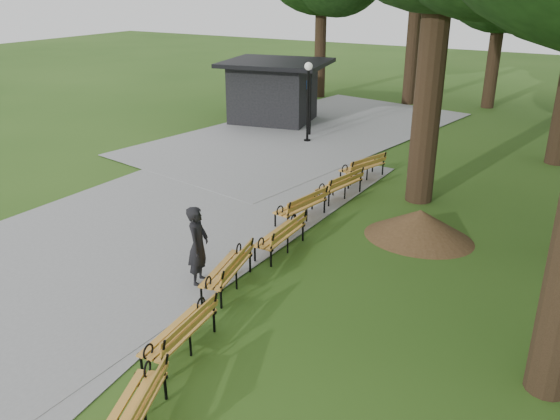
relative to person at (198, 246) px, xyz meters
The scene contains 13 objects.
ground 1.50m from the person, 51.78° to the right, with size 100.00×100.00×0.00m, color #2B5017.
path 3.96m from the person, 147.68° to the left, with size 12.00×38.00×0.06m, color gray.
person is the anchor object (origin of this frame).
kiosk 15.59m from the person, 114.83° to the left, with size 4.55×3.96×2.85m, color black, non-canonical shape.
lamp_post 12.27m from the person, 106.40° to the left, with size 0.32×0.32×3.23m.
dirt_mound 5.89m from the person, 53.97° to the left, with size 2.38×2.38×0.78m, color #47301C.
bench_1 4.60m from the person, 64.93° to the right, with size 1.90×0.64×0.88m, color orange, non-canonical shape.
bench_2 2.59m from the person, 60.40° to the right, with size 1.90×0.64×0.88m, color orange, non-canonical shape.
bench_3 0.80m from the person, 11.86° to the left, with size 1.90×0.64×0.88m, color orange, non-canonical shape.
bench_4 2.42m from the person, 72.26° to the left, with size 1.90×0.64×0.88m, color orange, non-canonical shape.
bench_5 4.25m from the person, 86.52° to the left, with size 1.90×0.64×0.88m, color orange, non-canonical shape.
bench_6 6.39m from the person, 86.01° to the left, with size 1.90×0.64×0.88m, color orange, non-canonical shape.
bench_7 8.38m from the person, 87.48° to the left, with size 1.90×0.64×0.88m, color orange, non-canonical shape.
Camera 1 is at (6.38, -7.80, 6.25)m, focal length 36.64 mm.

